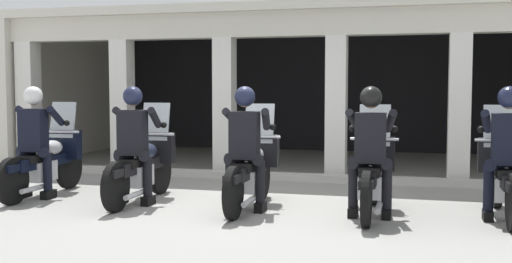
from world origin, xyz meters
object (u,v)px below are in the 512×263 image
(motorcycle_far_left, at_px, (47,161))
(police_officer_far_right, at_px, (508,142))
(police_officer_left, at_px, (134,135))
(motorcycle_far_right, at_px, (504,176))
(police_officer_far_left, at_px, (35,132))
(police_officer_center, at_px, (245,138))
(motorcycle_center, at_px, (251,169))
(police_officer_right, at_px, (371,140))
(motorcycle_right, at_px, (372,173))
(motorcycle_left, at_px, (143,165))

(motorcycle_far_left, height_order, police_officer_far_right, police_officer_far_right)
(police_officer_left, xyz_separation_m, motorcycle_far_right, (4.69, 0.41, -0.44))
(police_officer_far_left, distance_m, police_officer_center, 3.13)
(motorcycle_center, height_order, police_officer_center, police_officer_center)
(motorcycle_far_left, relative_size, motorcycle_center, 1.00)
(police_officer_far_right, bearing_deg, motorcycle_center, 177.90)
(police_officer_right, relative_size, motorcycle_far_right, 0.78)
(motorcycle_center, height_order, motorcycle_right, same)
(police_officer_left, bearing_deg, motorcycle_left, 86.53)
(motorcycle_center, bearing_deg, police_officer_far_right, -6.79)
(police_officer_left, relative_size, motorcycle_center, 0.78)
(motorcycle_right, bearing_deg, police_officer_far_left, 179.93)
(police_officer_center, xyz_separation_m, motorcycle_right, (1.56, 0.27, -0.44))
(motorcycle_left, height_order, police_officer_far_right, police_officer_far_right)
(police_officer_far_left, bearing_deg, motorcycle_left, 3.09)
(police_officer_left, distance_m, police_officer_right, 3.13)
(police_officer_far_left, height_order, police_officer_center, same)
(motorcycle_center, bearing_deg, police_officer_right, -15.65)
(motorcycle_right, height_order, police_officer_far_right, police_officer_far_right)
(police_officer_left, height_order, police_officer_far_right, same)
(police_officer_left, bearing_deg, police_officer_far_right, -1.70)
(motorcycle_center, distance_m, police_officer_far_right, 3.16)
(motorcycle_far_left, xyz_separation_m, police_officer_center, (3.12, -0.43, 0.44))
(police_officer_far_left, relative_size, motorcycle_left, 0.78)
(motorcycle_far_left, relative_size, motorcycle_left, 1.00)
(police_officer_far_left, distance_m, motorcycle_right, 4.71)
(police_officer_center, height_order, motorcycle_far_right, police_officer_center)
(motorcycle_center, distance_m, motorcycle_far_right, 3.13)
(motorcycle_left, distance_m, police_officer_left, 0.52)
(motorcycle_center, height_order, police_officer_far_right, police_officer_far_right)
(motorcycle_right, bearing_deg, police_officer_left, -177.74)
(motorcycle_far_left, relative_size, motorcycle_right, 1.00)
(police_officer_far_left, relative_size, motorcycle_center, 0.78)
(police_officer_center, height_order, police_officer_right, same)
(police_officer_far_left, height_order, police_officer_left, same)
(motorcycle_far_left, distance_m, police_officer_far_left, 0.52)
(police_officer_center, bearing_deg, police_officer_far_left, 172.48)
(police_officer_far_left, bearing_deg, police_officer_right, -6.04)
(motorcycle_center, xyz_separation_m, police_officer_center, (-0.00, -0.28, 0.44))
(police_officer_far_left, distance_m, motorcycle_left, 1.64)
(motorcycle_far_left, xyz_separation_m, police_officer_far_left, (-0.00, -0.28, 0.44))
(motorcycle_far_left, distance_m, motorcycle_center, 3.13)
(motorcycle_left, distance_m, motorcycle_far_right, 4.69)
(motorcycle_far_left, bearing_deg, motorcycle_far_right, -3.79)
(motorcycle_right, xyz_separation_m, police_officer_far_right, (1.56, -0.09, 0.44))
(police_officer_far_left, height_order, motorcycle_center, police_officer_far_left)
(police_officer_far_left, distance_m, police_officer_left, 1.57)
(police_officer_far_left, relative_size, police_officer_far_right, 1.00)
(motorcycle_far_left, height_order, police_officer_center, police_officer_center)
(police_officer_far_right, bearing_deg, motorcycle_far_right, 89.52)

